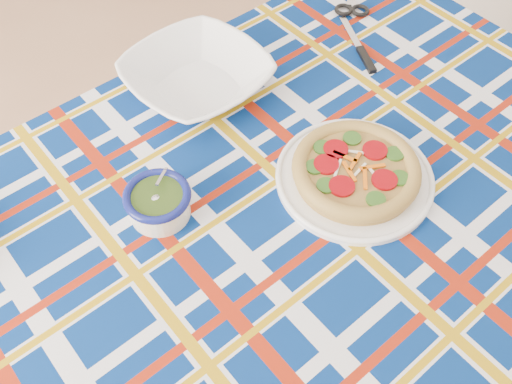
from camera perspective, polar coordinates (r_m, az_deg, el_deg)
floor at (r=1.90m, az=-15.84°, el=-12.40°), size 4.00×4.00×0.00m
dining_table at (r=1.15m, az=0.92°, el=-4.90°), size 1.72×1.15×0.77m
tablecloth at (r=1.13m, az=0.94°, el=-4.21°), size 1.76×1.18×0.11m
main_focaccia_plate at (r=1.13m, az=9.97°, el=2.18°), size 0.35×0.35×0.06m
pesto_bowl at (r=1.07m, az=-9.76°, el=-0.90°), size 0.15×0.15×0.08m
serving_bowl at (r=1.30m, az=-5.91°, el=11.36°), size 0.34×0.34×0.08m
table_knife at (r=1.49m, az=9.54°, el=15.38°), size 0.11×0.23×0.01m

